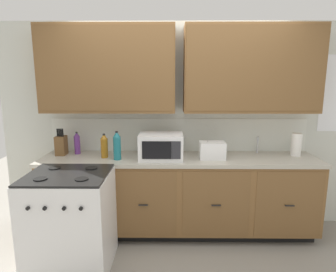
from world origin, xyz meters
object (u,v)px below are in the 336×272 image
object	(u,v)px
knife_block	(61,145)
bottle_amber	(104,146)
stove_range	(71,221)
bottle_violet	(77,143)
paper_towel_roll	(296,144)
microwave	(161,146)
toaster	(212,150)
bottle_teal	(117,146)

from	to	relation	value
knife_block	bottle_amber	world-z (taller)	knife_block
stove_range	bottle_violet	xyz separation A→B (m)	(-0.15, 0.77, 0.59)
paper_towel_roll	microwave	bearing A→B (deg)	-174.57
paper_towel_roll	bottle_amber	world-z (taller)	bottle_amber
microwave	bottle_amber	distance (m)	0.64
stove_range	microwave	size ratio (longest dim) A/B	1.98
toaster	paper_towel_roll	world-z (taller)	paper_towel_roll
knife_block	bottle_teal	size ratio (longest dim) A/B	0.98
bottle_teal	microwave	bearing A→B (deg)	5.09
toaster	knife_block	size ratio (longest dim) A/B	0.90
microwave	toaster	size ratio (longest dim) A/B	1.71
toaster	stove_range	bearing A→B (deg)	-158.13
microwave	paper_towel_roll	world-z (taller)	microwave
microwave	bottle_amber	size ratio (longest dim) A/B	1.76
microwave	knife_block	size ratio (longest dim) A/B	1.55
toaster	knife_block	bearing A→B (deg)	174.84
knife_block	paper_towel_roll	xyz separation A→B (m)	(2.72, -0.01, 0.01)
stove_range	toaster	size ratio (longest dim) A/B	3.39
bottle_violet	paper_towel_roll	bearing A→B (deg)	-1.27
knife_block	bottle_amber	size ratio (longest dim) A/B	1.14
stove_range	toaster	world-z (taller)	toaster
paper_towel_roll	bottle_violet	world-z (taller)	bottle_violet
toaster	bottle_amber	world-z (taller)	bottle_amber
microwave	paper_towel_roll	size ratio (longest dim) A/B	1.85
knife_block	paper_towel_roll	bearing A→B (deg)	-0.18
knife_block	stove_range	bearing A→B (deg)	-66.31
stove_range	paper_towel_roll	size ratio (longest dim) A/B	3.65
microwave	knife_block	bearing A→B (deg)	172.39
toaster	paper_towel_roll	distance (m)	1.00
stove_range	bottle_amber	xyz separation A→B (m)	(0.21, 0.60, 0.59)
paper_towel_roll	bottle_violet	bearing A→B (deg)	178.73
stove_range	microwave	distance (m)	1.19
toaster	bottle_teal	distance (m)	1.05
paper_towel_roll	bottle_violet	size ratio (longest dim) A/B	0.99
microwave	bottle_violet	xyz separation A→B (m)	(-1.00, 0.20, -0.01)
toaster	knife_block	distance (m)	1.74
stove_range	bottle_teal	size ratio (longest dim) A/B	2.99
toaster	paper_towel_roll	xyz separation A→B (m)	(0.99, 0.15, 0.03)
stove_range	microwave	bearing A→B (deg)	33.82
stove_range	microwave	xyz separation A→B (m)	(0.85, 0.57, 0.60)
bottle_amber	stove_range	bearing A→B (deg)	-109.44
microwave	toaster	distance (m)	0.57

